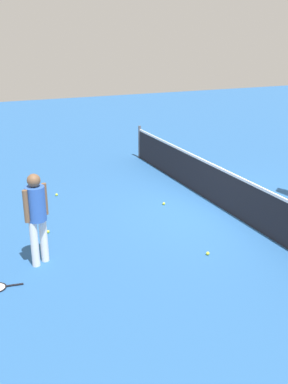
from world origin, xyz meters
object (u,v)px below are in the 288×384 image
object	(u,v)px
tennis_ball_near_player	(164,204)
tennis_ball_baseline	(208,253)
tennis_ball_by_net	(48,232)
tennis_ball_midcourt	(57,195)
player_near_side	(36,212)

from	to	relation	value
tennis_ball_near_player	tennis_ball_baseline	bearing A→B (deg)	-8.15
tennis_ball_by_net	tennis_ball_midcourt	bearing A→B (deg)	162.28
tennis_ball_midcourt	player_near_side	bearing A→B (deg)	-17.75
player_near_side	tennis_ball_baseline	bearing A→B (deg)	71.78
tennis_ball_by_net	tennis_ball_midcourt	world-z (taller)	same
tennis_ball_baseline	tennis_ball_midcourt	bearing A→B (deg)	-156.60
player_near_side	tennis_ball_midcourt	size ratio (longest dim) A/B	25.76
tennis_ball_midcourt	tennis_ball_baseline	xyz separation A→B (m)	(4.31, 1.87, 0.00)
tennis_ball_near_player	tennis_ball_midcourt	world-z (taller)	same
tennis_ball_midcourt	tennis_ball_baseline	size ratio (longest dim) A/B	1.00
tennis_ball_baseline	tennis_ball_by_net	bearing A→B (deg)	-130.54
tennis_ball_near_player	tennis_ball_baseline	distance (m)	2.66
tennis_ball_by_net	tennis_ball_baseline	size ratio (longest dim) A/B	1.00
player_near_side	tennis_ball_by_net	bearing A→B (deg)	162.18
tennis_ball_midcourt	tennis_ball_baseline	world-z (taller)	same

